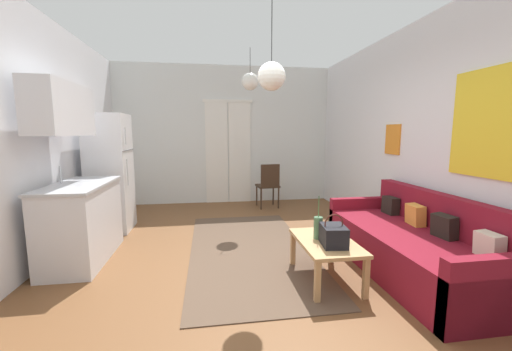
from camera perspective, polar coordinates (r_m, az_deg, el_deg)
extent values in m
cube|color=brown|center=(3.49, -2.00, -18.47)|extent=(5.08, 7.64, 0.10)
cube|color=silver|center=(6.69, -5.73, 7.41)|extent=(4.68, 0.10, 2.89)
cube|color=white|center=(6.63, -7.26, 4.10)|extent=(0.47, 0.02, 2.13)
cube|color=white|center=(6.67, -3.04, 4.17)|extent=(0.47, 0.02, 2.13)
cube|color=white|center=(6.66, -5.26, 13.58)|extent=(1.04, 0.03, 0.06)
cube|color=silver|center=(4.09, 31.89, 5.93)|extent=(0.10, 7.24, 2.89)
cube|color=yellow|center=(3.65, 36.79, 7.76)|extent=(0.02, 0.78, 1.03)
cube|color=orange|center=(4.81, 23.95, 6.12)|extent=(0.02, 0.33, 0.42)
cube|color=blue|center=(4.56, -33.50, 10.07)|extent=(0.02, 0.32, 0.40)
cube|color=brown|center=(4.10, -1.19, -13.48)|extent=(1.50, 3.07, 0.01)
cube|color=maroon|center=(3.79, 26.23, -12.59)|extent=(0.90, 2.17, 0.46)
cube|color=maroon|center=(3.95, 30.95, -9.07)|extent=(0.15, 2.17, 0.85)
cube|color=maroon|center=(3.05, 37.94, -17.02)|extent=(0.90, 0.11, 0.61)
cube|color=maroon|center=(4.60, 18.89, -7.61)|extent=(0.90, 0.11, 0.61)
cube|color=beige|center=(3.31, 37.16, -10.24)|extent=(0.13, 0.21, 0.22)
cube|color=black|center=(3.65, 31.45, -8.03)|extent=(0.16, 0.24, 0.24)
cube|color=gold|center=(3.98, 27.36, -6.49)|extent=(0.16, 0.24, 0.24)
cube|color=black|center=(4.38, 23.60, -5.08)|extent=(0.13, 0.22, 0.22)
cube|color=tan|center=(3.27, 12.80, -11.90)|extent=(0.54, 0.88, 0.04)
cube|color=tan|center=(2.93, 11.28, -18.75)|extent=(0.05, 0.05, 0.39)
cube|color=tan|center=(3.11, 19.65, -17.46)|extent=(0.05, 0.05, 0.39)
cube|color=tan|center=(3.63, 6.84, -13.27)|extent=(0.05, 0.05, 0.39)
cube|color=tan|center=(3.78, 13.75, -12.61)|extent=(0.05, 0.05, 0.39)
cylinder|color=#47704C|center=(3.28, 11.41, -9.44)|extent=(0.09, 0.09, 0.22)
cylinder|color=#477F42|center=(3.22, 11.51, -5.66)|extent=(0.01, 0.01, 0.22)
cube|color=black|center=(3.12, 14.12, -10.71)|extent=(0.25, 0.32, 0.20)
torus|color=#512319|center=(3.08, 14.19, -8.64)|extent=(0.19, 0.01, 0.19)
cube|color=white|center=(5.20, -25.37, 0.40)|extent=(0.56, 0.65, 1.78)
cube|color=#4C4C51|center=(5.09, -22.55, 4.37)|extent=(0.01, 0.62, 0.01)
cylinder|color=#B7BABF|center=(4.91, -22.99, 6.73)|extent=(0.02, 0.02, 0.25)
cylinder|color=#B7BABF|center=(4.94, -22.66, 0.54)|extent=(0.02, 0.02, 0.39)
cube|color=silver|center=(4.20, -29.45, -7.73)|extent=(0.56, 1.22, 0.89)
cube|color=#B7BABF|center=(4.11, -29.88, -1.53)|extent=(0.59, 1.25, 0.03)
cube|color=#999BA0|center=(4.17, -29.51, -1.99)|extent=(0.36, 0.40, 0.10)
cylinder|color=#B7BABF|center=(4.24, -32.45, 0.12)|extent=(0.02, 0.02, 0.20)
cube|color=silver|center=(4.11, -32.31, 10.28)|extent=(0.32, 1.10, 0.58)
cylinder|color=#382619|center=(6.49, 3.21, -3.54)|extent=(0.03, 0.03, 0.43)
cylinder|color=#382619|center=(6.39, 0.13, -3.71)|extent=(0.03, 0.03, 0.43)
cylinder|color=#382619|center=(6.17, 4.19, -4.15)|extent=(0.03, 0.03, 0.43)
cylinder|color=#382619|center=(6.07, 0.96, -4.34)|extent=(0.03, 0.03, 0.43)
cube|color=#382619|center=(6.23, 2.14, -1.92)|extent=(0.46, 0.44, 0.04)
cube|color=#382619|center=(6.03, 2.64, -0.03)|extent=(0.38, 0.07, 0.45)
cylinder|color=black|center=(3.40, 2.95, 25.87)|extent=(0.01, 0.01, 0.68)
sphere|color=white|center=(3.28, 2.89, 17.83)|extent=(0.29, 0.29, 0.29)
cylinder|color=black|center=(5.43, -1.10, 20.55)|extent=(0.01, 0.01, 0.40)
sphere|color=white|center=(5.37, -1.09, 16.97)|extent=(0.29, 0.29, 0.29)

